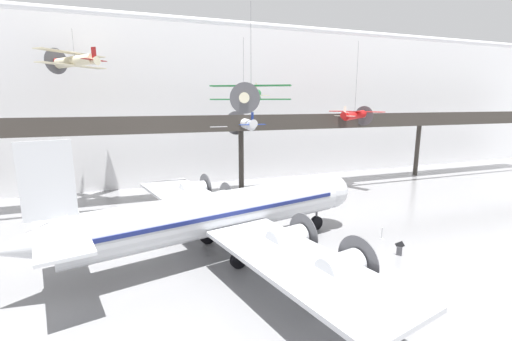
% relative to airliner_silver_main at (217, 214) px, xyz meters
% --- Properties ---
extents(ground_plane, '(260.00, 260.00, 0.00)m').
position_rel_airliner_silver_main_xyz_m(ground_plane, '(7.85, -5.10, -3.45)').
color(ground_plane, gray).
extents(hangar_back_wall, '(140.00, 3.00, 23.34)m').
position_rel_airliner_silver_main_xyz_m(hangar_back_wall, '(7.85, 26.55, 8.22)').
color(hangar_back_wall, white).
rests_on(hangar_back_wall, ground).
extents(mezzanine_walkway, '(110.00, 3.20, 10.35)m').
position_rel_airliner_silver_main_xyz_m(mezzanine_walkway, '(7.85, 17.67, 5.23)').
color(mezzanine_walkway, '#38332D').
rests_on(mezzanine_walkway, ground).
extents(ceiling_truss_beam, '(120.00, 0.60, 0.60)m').
position_rel_airliner_silver_main_xyz_m(ceiling_truss_beam, '(7.85, 12.12, 16.57)').
color(ceiling_truss_beam, silver).
extents(airliner_silver_main, '(27.67, 31.96, 9.76)m').
position_rel_airliner_silver_main_xyz_m(airliner_silver_main, '(0.00, 0.00, 0.00)').
color(airliner_silver_main, silver).
rests_on(airliner_silver_main, ground).
extents(suspended_plane_green_biplane, '(6.22, 5.60, 8.63)m').
position_rel_airliner_silver_main_xyz_m(suspended_plane_green_biplane, '(3.69, 2.57, 9.07)').
color(suspended_plane_green_biplane, '#1E6B33').
extents(suspended_plane_cream_biplane, '(6.86, 6.91, 4.70)m').
position_rel_airliner_silver_main_xyz_m(suspended_plane_cream_biplane, '(-11.14, 19.27, 12.92)').
color(suspended_plane_cream_biplane, beige).
extents(suspended_plane_white_twin, '(8.81, 7.18, 11.90)m').
position_rel_airliner_silver_main_xyz_m(suspended_plane_white_twin, '(7.56, 16.45, 5.85)').
color(suspended_plane_white_twin, silver).
extents(suspended_plane_red_highwing, '(6.40, 7.21, 10.83)m').
position_rel_airliner_silver_main_xyz_m(suspended_plane_red_highwing, '(22.29, 14.14, 6.79)').
color(suspended_plane_red_highwing, red).
extents(stanchion_barrier, '(0.36, 0.36, 1.08)m').
position_rel_airliner_silver_main_xyz_m(stanchion_barrier, '(14.42, -1.65, -3.12)').
color(stanchion_barrier, '#B2B5BA').
rests_on(stanchion_barrier, ground).
extents(info_sign_pedestal, '(0.45, 0.68, 1.24)m').
position_rel_airliner_silver_main_xyz_m(info_sign_pedestal, '(13.49, -4.80, -2.99)').
color(info_sign_pedestal, '#4C4C51').
rests_on(info_sign_pedestal, ground).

